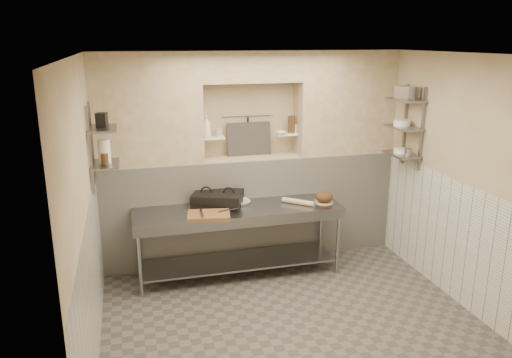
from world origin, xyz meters
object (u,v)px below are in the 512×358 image
object	(u,v)px
mixing_bowl	(240,202)
cutting_board	(209,215)
bread_loaf	(324,197)
rolling_pin	(298,202)
panini_press	(218,199)
bottle_soap	(207,127)
prep_table	(239,228)
bowl_alcove	(281,133)
jug_left	(104,151)

from	to	relation	value
mixing_bowl	cutting_board	bearing A→B (deg)	-142.16
bread_loaf	cutting_board	bearing A→B (deg)	-174.21
rolling_pin	bread_loaf	size ratio (longest dim) A/B	1.96
panini_press	bottle_soap	size ratio (longest dim) A/B	2.58
prep_table	bowl_alcove	size ratio (longest dim) A/B	19.83
bread_loaf	bottle_soap	world-z (taller)	bottle_soap
prep_table	panini_press	distance (m)	0.46
bowl_alcove	bottle_soap	bearing A→B (deg)	178.59
mixing_bowl	bottle_soap	size ratio (longest dim) A/B	0.84
prep_table	mixing_bowl	distance (m)	0.33
mixing_bowl	bowl_alcove	world-z (taller)	bowl_alcove
panini_press	jug_left	xyz separation A→B (m)	(-1.31, -0.31, 0.76)
jug_left	panini_press	bearing A→B (deg)	13.37
rolling_pin	bread_loaf	distance (m)	0.35
prep_table	jug_left	size ratio (longest dim) A/B	9.94
bowl_alcove	jug_left	distance (m)	2.33
prep_table	panini_press	size ratio (longest dim) A/B	3.55
prep_table	cutting_board	distance (m)	0.54
bottle_soap	bowl_alcove	xyz separation A→B (m)	(0.99, -0.02, -0.12)
bowl_alcove	rolling_pin	bearing A→B (deg)	-82.85
mixing_bowl	prep_table	bearing A→B (deg)	-110.93
cutting_board	bowl_alcove	xyz separation A→B (m)	(1.12, 0.72, 0.81)
prep_table	mixing_bowl	xyz separation A→B (m)	(0.06, 0.16, 0.29)
bottle_soap	bowl_alcove	size ratio (longest dim) A/B	2.16
cutting_board	bottle_soap	distance (m)	1.20
panini_press	bowl_alcove	distance (m)	1.24
mixing_bowl	bottle_soap	world-z (taller)	bottle_soap
prep_table	bread_loaf	world-z (taller)	bread_loaf
panini_press	bottle_soap	xyz separation A→B (m)	(-0.06, 0.34, 0.87)
bottle_soap	jug_left	bearing A→B (deg)	-152.55
rolling_pin	bottle_soap	bearing A→B (deg)	151.85
mixing_bowl	rolling_pin	bearing A→B (deg)	-14.49
prep_table	bottle_soap	world-z (taller)	bottle_soap
bread_loaf	jug_left	distance (m)	2.76
rolling_pin	mixing_bowl	bearing A→B (deg)	165.51
prep_table	bread_loaf	distance (m)	1.17
bread_loaf	rolling_pin	bearing A→B (deg)	175.85
panini_press	bottle_soap	world-z (taller)	bottle_soap
bottle_soap	jug_left	xyz separation A→B (m)	(-1.25, -0.65, -0.11)
bread_loaf	bowl_alcove	xyz separation A→B (m)	(-0.41, 0.57, 0.75)
prep_table	bowl_alcove	distance (m)	1.40
mixing_bowl	bread_loaf	distance (m)	1.08
panini_press	cutting_board	distance (m)	0.45
prep_table	bread_loaf	size ratio (longest dim) A/B	11.77
bread_loaf	panini_press	bearing A→B (deg)	169.23
mixing_bowl	jug_left	world-z (taller)	jug_left
rolling_pin	bowl_alcove	size ratio (longest dim) A/B	3.29
bowl_alcove	jug_left	world-z (taller)	jug_left
prep_table	cutting_board	xyz separation A→B (m)	(-0.41, -0.21, 0.28)
panini_press	bowl_alcove	xyz separation A→B (m)	(0.93, 0.31, 0.75)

